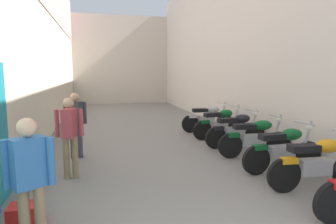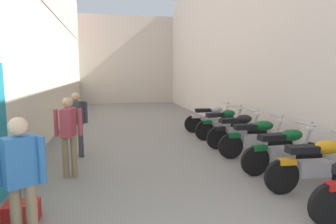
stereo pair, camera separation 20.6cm
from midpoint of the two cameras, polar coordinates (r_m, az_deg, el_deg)
ground_plane at (r=8.81m, az=-2.14°, el=-5.65°), size 34.15×34.15×0.00m
building_left at (r=10.70m, az=-22.43°, el=15.80°), size 0.45×18.15×7.22m
building_right at (r=11.53m, az=12.76°, el=13.81°), size 0.45×18.15×6.60m
building_far_end at (r=20.60m, az=-7.91°, el=9.95°), size 9.15×2.00×5.74m
motorcycle_second at (r=5.68m, az=28.13°, el=-8.90°), size 1.85×0.58×1.04m
motorcycle_third at (r=6.41m, az=22.59°, el=-6.73°), size 1.85×0.58×1.04m
motorcycle_fourth at (r=7.33m, az=17.71°, el=-4.75°), size 1.85×0.58×1.04m
motorcycle_fifth at (r=8.19m, az=14.29°, el=-3.33°), size 1.85×0.58×1.04m
motorcycle_sixth at (r=9.14m, az=11.36°, el=-2.11°), size 1.84×0.58×1.04m
motorcycle_seventh at (r=10.12m, az=8.99°, el=-1.11°), size 1.85×0.58×1.04m
pedestrian_by_doorway at (r=3.55m, az=-25.29°, el=-11.40°), size 0.52×0.35×1.57m
pedestrian_mid_alley at (r=5.89m, az=-17.97°, el=-3.63°), size 0.52×0.38×1.57m
pedestrian_further_down at (r=7.27m, az=-16.72°, el=-1.47°), size 0.52×0.36×1.57m
plastic_crate at (r=4.61m, az=-25.55°, el=-17.35°), size 0.44×0.32×0.28m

